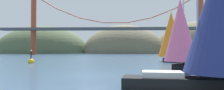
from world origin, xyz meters
The scene contains 8 objects.
ground_plane centered at (0.00, 0.00, 0.00)m, with size 360.00×360.00×0.00m, color #2D4760.
headland_left centered at (-55.00, 135.00, 0.00)m, with size 69.17×44.00×39.97m, color #4C5B3D.
headland_center centered at (5.00, 135.00, 0.00)m, with size 59.65×44.00×41.00m, color #6B664C.
headland_right centered at (60.00, 135.00, 0.00)m, with size 67.14×44.00×46.31m, color #6B664C.
suspension_bridge centered at (0.00, 95.00, 14.84)m, with size 125.83×6.00×32.75m.
sailboat_pink_spinnaker centered at (9.41, 4.12, 4.37)m, with size 5.59×6.79×8.55m.
sailboat_orange_sail centered at (13.13, 24.26, 5.41)m, with size 9.49×8.84×10.66m.
channel_buoy centered at (-13.61, 17.97, 0.37)m, with size 1.10×1.10×2.64m.
Camera 1 is at (2.64, -20.51, 2.38)m, focal length 34.65 mm.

